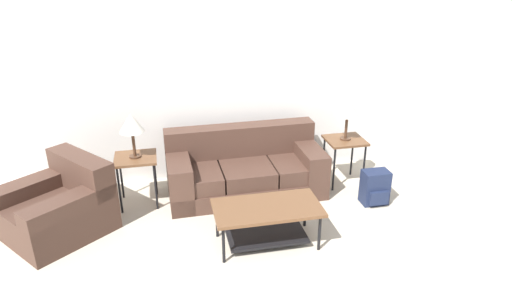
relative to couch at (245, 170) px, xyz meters
name	(u,v)px	position (x,y,z in m)	size (l,w,h in m)	color
wall_back	(238,82)	(0.04, 0.62, 1.00)	(9.13, 0.06, 2.60)	white
couch	(245,170)	(0.00, 0.00, 0.00)	(1.98, 0.92, 0.82)	#4C3328
armchair	(59,208)	(-2.18, -0.47, -0.01)	(1.38, 1.37, 0.80)	#4C3328
coffee_table	(267,216)	(0.00, -1.21, 0.03)	(1.12, 0.59, 0.45)	brown
side_table_left	(136,163)	(-1.34, -0.03, 0.26)	(0.50, 0.46, 0.63)	brown
side_table_right	(345,144)	(1.34, -0.03, 0.26)	(0.50, 0.46, 0.63)	brown
table_lamp_left	(131,124)	(-1.34, -0.03, 0.75)	(0.29, 0.29, 0.54)	#472D1E
table_lamp_right	(348,108)	(1.34, -0.03, 0.75)	(0.29, 0.29, 0.54)	#472D1E
backpack	(375,188)	(1.51, -0.65, -0.09)	(0.32, 0.29, 0.43)	#1E2847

